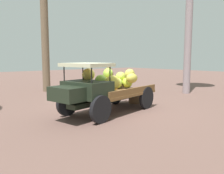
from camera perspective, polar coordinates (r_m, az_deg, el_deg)
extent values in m
plane|color=brown|center=(9.43, 0.01, -5.52)|extent=(60.00, 60.00, 0.00)
cube|color=black|center=(8.98, -0.40, -2.91)|extent=(4.01, 1.21, 0.16)
cylinder|color=black|center=(7.40, -2.73, -5.48)|extent=(0.91, 0.31, 0.90)
cylinder|color=black|center=(8.53, -10.81, -3.92)|extent=(0.91, 0.31, 0.90)
cylinder|color=black|center=(9.64, 8.41, -2.61)|extent=(0.91, 0.31, 0.90)
cylinder|color=black|center=(10.53, 0.88, -1.72)|extent=(0.91, 0.31, 0.90)
cube|color=brown|center=(9.30, 1.35, -1.45)|extent=(3.28, 2.27, 0.10)
cube|color=brown|center=(8.82, 5.48, -0.90)|extent=(2.96, 0.66, 0.22)
cube|color=brown|center=(9.79, -2.36, -0.08)|extent=(2.96, 0.66, 0.22)
cube|color=black|center=(7.99, -6.09, -0.54)|extent=(1.38, 1.71, 0.55)
cube|color=black|center=(7.40, -11.02, -1.67)|extent=(0.89, 1.18, 0.44)
cylinder|color=black|center=(7.17, -4.98, 3.03)|extent=(0.04, 0.04, 0.55)
cylinder|color=black|center=(8.12, -11.58, 3.38)|extent=(0.04, 0.04, 0.55)
cylinder|color=black|center=(7.83, -0.50, 3.39)|extent=(0.04, 0.04, 0.55)
cylinder|color=black|center=(8.71, -7.10, 3.71)|extent=(0.04, 0.04, 0.55)
cube|color=beige|center=(7.92, -6.17, 5.39)|extent=(1.49, 1.73, 0.12)
ellipsoid|color=gold|center=(9.35, -0.01, 0.36)|extent=(0.66, 0.67, 0.51)
ellipsoid|color=#B6C936|center=(10.29, 3.73, 1.10)|extent=(0.75, 0.75, 0.59)
ellipsoid|color=gold|center=(9.40, -2.40, 1.28)|extent=(0.77, 0.75, 0.50)
ellipsoid|color=#B3D148|center=(10.08, 1.44, 0.96)|extent=(0.65, 0.65, 0.50)
ellipsoid|color=#A9BD3F|center=(8.59, -2.52, 0.62)|extent=(0.76, 0.76, 0.60)
ellipsoid|color=gold|center=(8.77, -5.77, 3.02)|extent=(0.74, 0.74, 0.58)
ellipsoid|color=gold|center=(8.86, -1.84, 1.15)|extent=(0.68, 0.68, 0.48)
ellipsoid|color=gold|center=(8.98, 4.86, 2.15)|extent=(0.64, 0.59, 0.47)
ellipsoid|color=gold|center=(8.99, -2.90, 0.39)|extent=(0.57, 0.58, 0.58)
ellipsoid|color=gold|center=(8.27, 0.07, 1.08)|extent=(0.71, 0.47, 0.51)
ellipsoid|color=#82AE3B|center=(8.41, -2.74, 1.70)|extent=(0.76, 0.81, 0.40)
ellipsoid|color=#8FB537|center=(9.75, -0.99, 3.28)|extent=(0.79, 0.81, 0.55)
ellipsoid|color=gold|center=(9.88, 4.34, 3.06)|extent=(0.58, 0.58, 0.53)
ellipsoid|color=#B0C046|center=(10.43, 2.07, 2.54)|extent=(0.72, 0.75, 0.58)
cylinder|color=#B5B799|center=(11.20, -0.27, -1.44)|extent=(0.15, 0.15, 0.80)
cylinder|color=#B5B799|center=(11.05, -1.36, -1.56)|extent=(0.15, 0.15, 0.80)
cube|color=#876550|center=(11.04, -0.81, 2.09)|extent=(0.41, 0.26, 0.60)
cylinder|color=#876550|center=(11.01, -0.09, 2.55)|extent=(0.31, 0.38, 0.10)
cylinder|color=#876550|center=(10.89, -0.93, 2.50)|extent=(0.34, 0.37, 0.10)
sphere|color=tan|center=(11.01, -0.82, 4.21)|extent=(0.22, 0.22, 0.22)
cylinder|color=olive|center=(11.01, -0.82, 4.55)|extent=(0.34, 0.34, 0.02)
cylinder|color=olive|center=(11.01, -0.82, 4.86)|extent=(0.20, 0.20, 0.10)
cube|color=olive|center=(10.85, 5.55, -2.61)|extent=(0.74, 0.74, 0.48)
cylinder|color=brown|center=(15.14, -16.06, 13.48)|extent=(0.45, 0.45, 7.64)
cylinder|color=gray|center=(14.55, 18.30, 17.54)|extent=(0.41, 0.41, 9.58)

